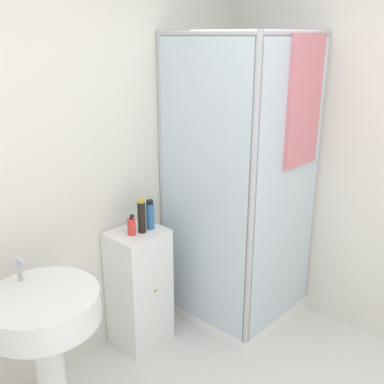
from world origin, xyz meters
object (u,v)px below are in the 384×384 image
object	(u,v)px
shampoo_bottle_tall_black	(142,216)
shampoo_bottle_blue	(150,215)
soap_dispenser	(132,226)
sink	(45,325)

from	to	relation	value
shampoo_bottle_tall_black	shampoo_bottle_blue	xyz separation A→B (m)	(0.08, 0.00, -0.02)
soap_dispenser	shampoo_bottle_tall_black	distance (m)	0.09
soap_dispenser	shampoo_bottle_tall_black	size ratio (longest dim) A/B	0.61
soap_dispenser	shampoo_bottle_blue	world-z (taller)	shampoo_bottle_blue
shampoo_bottle_blue	sink	bearing A→B (deg)	-166.61
sink	shampoo_bottle_blue	distance (m)	0.97
sink	shampoo_bottle_tall_black	size ratio (longest dim) A/B	4.27
sink	soap_dispenser	bearing A→B (deg)	16.84
sink	soap_dispenser	world-z (taller)	sink
soap_dispenser	shampoo_bottle_blue	xyz separation A→B (m)	(0.15, -0.01, 0.04)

